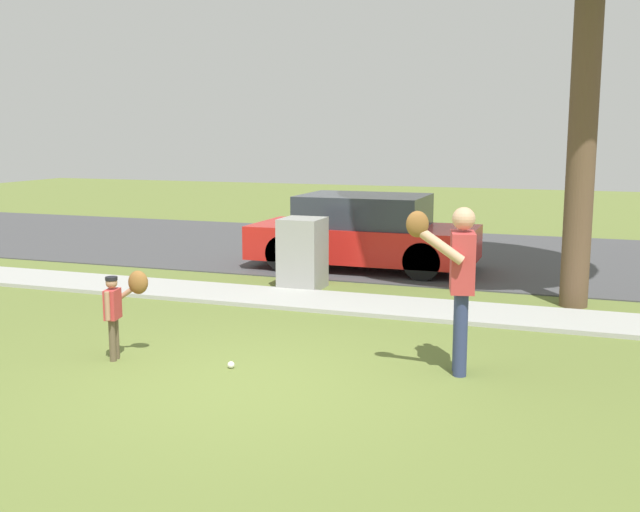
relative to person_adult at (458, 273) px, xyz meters
The scene contains 8 objects.
ground_plane 3.30m from the person_adult, 127.46° to the left, with size 48.00×48.00×0.00m, color olive.
sidewalk_strip 3.37m from the person_adult, 126.37° to the left, with size 36.00×1.20×0.06m, color #A3A39E.
road_surface 7.89m from the person_adult, 104.09° to the left, with size 36.00×6.80×0.02m, color #424244.
person_adult is the anchor object (origin of this frame).
person_child 3.60m from the person_adult, 168.54° to the right, with size 0.42×0.44×0.97m.
baseball 2.54m from the person_adult, 164.68° to the right, with size 0.07×0.07×0.07m, color white.
utility_cabinet 4.63m from the person_adult, 130.77° to the left, with size 0.64×0.68×1.12m, color gray.
parked_hatchback_red 6.05m from the person_adult, 115.31° to the left, with size 4.00×1.75×1.33m.
Camera 1 is at (3.10, -6.47, 2.45)m, focal length 42.34 mm.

